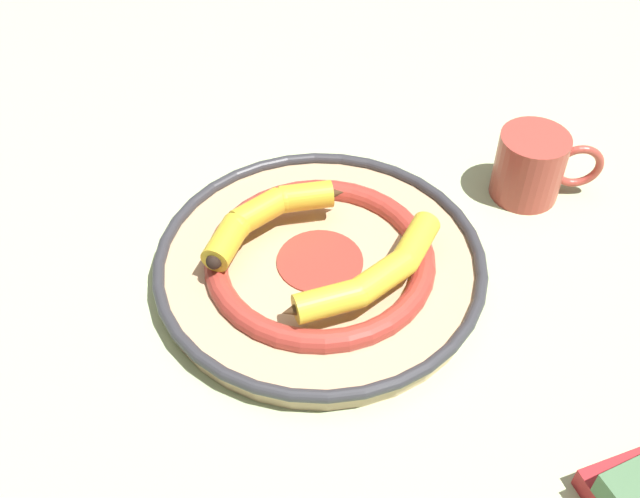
{
  "coord_description": "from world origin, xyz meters",
  "views": [
    {
      "loc": [
        -0.02,
        0.58,
        0.62
      ],
      "look_at": [
        -0.04,
        0.02,
        0.04
      ],
      "focal_mm": 42.0,
      "sensor_mm": 36.0,
      "label": 1
    }
  ],
  "objects_px": {
    "decorative_bowl": "(320,263)",
    "banana_a": "(374,275)",
    "banana_b": "(266,215)",
    "coffee_mug": "(532,165)"
  },
  "relations": [
    {
      "from": "banana_a",
      "to": "banana_b",
      "type": "height_order",
      "value": "same"
    },
    {
      "from": "coffee_mug",
      "to": "banana_a",
      "type": "bearing_deg",
      "value": -136.15
    },
    {
      "from": "decorative_bowl",
      "to": "coffee_mug",
      "type": "distance_m",
      "value": 0.29
    },
    {
      "from": "banana_a",
      "to": "coffee_mug",
      "type": "xyz_separation_m",
      "value": [
        -0.21,
        -0.18,
        -0.01
      ]
    },
    {
      "from": "decorative_bowl",
      "to": "banana_a",
      "type": "height_order",
      "value": "banana_a"
    },
    {
      "from": "decorative_bowl",
      "to": "coffee_mug",
      "type": "bearing_deg",
      "value": -153.87
    },
    {
      "from": "decorative_bowl",
      "to": "banana_a",
      "type": "xyz_separation_m",
      "value": [
        -0.05,
        0.05,
        0.04
      ]
    },
    {
      "from": "decorative_bowl",
      "to": "coffee_mug",
      "type": "xyz_separation_m",
      "value": [
        -0.26,
        -0.13,
        0.03
      ]
    },
    {
      "from": "decorative_bowl",
      "to": "banana_b",
      "type": "bearing_deg",
      "value": -36.66
    },
    {
      "from": "decorative_bowl",
      "to": "banana_b",
      "type": "relative_size",
      "value": 2.31
    }
  ]
}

